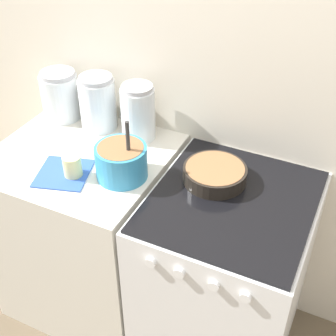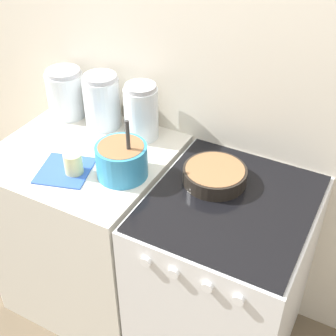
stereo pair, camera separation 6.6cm
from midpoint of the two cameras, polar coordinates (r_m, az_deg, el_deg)
wall_back at (r=2.04m, az=2.21°, el=11.17°), size 4.49×0.05×2.40m
countertop_cabinet at (r=2.36m, az=-10.32°, el=-7.46°), size 0.74×0.69×0.91m
stove at (r=2.13m, az=5.96°, el=-13.24°), size 0.63×0.71×0.91m
mixing_bowl at (r=1.87m, az=-6.74°, el=0.98°), size 0.21×0.21×0.26m
baking_pan at (r=1.87m, az=4.71°, el=-0.70°), size 0.25×0.25×0.06m
storage_jar_left at (r=2.32m, az=-13.75°, el=8.27°), size 0.18×0.18×0.23m
storage_jar_middle at (r=2.20m, az=-9.39°, el=7.49°), size 0.17×0.17×0.26m
storage_jar_right at (r=2.10m, az=-4.57°, el=6.38°), size 0.15×0.15×0.26m
tin_can at (r=1.92m, az=-12.54°, el=0.19°), size 0.08×0.08×0.09m
recipe_page at (r=1.97m, az=-13.54°, el=-0.63°), size 0.26×0.27×0.01m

